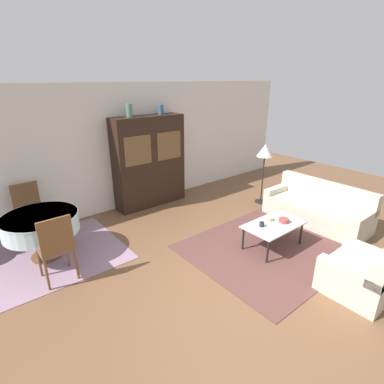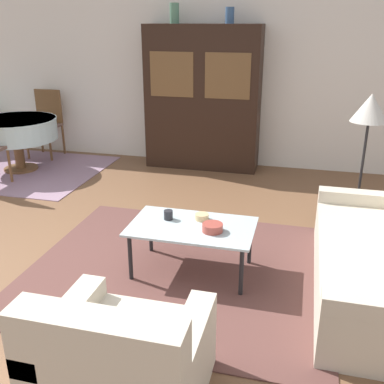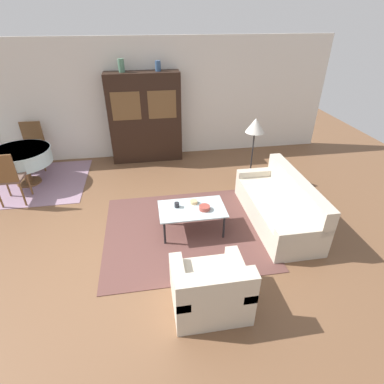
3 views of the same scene
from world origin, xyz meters
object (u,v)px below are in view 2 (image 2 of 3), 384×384
dining_chair_far (46,119)px  vase_tall (174,13)px  coffee_table (192,230)px  cup (168,215)px  couch (379,262)px  bowl_small (202,217)px  display_cabinet (203,99)px  vase_short (230,15)px  floor_lamp (369,115)px  bowl (212,228)px  armchair (121,363)px  dining_table (16,130)px

dining_chair_far → vase_tall: size_ratio=3.91×
coffee_table → cup: (-0.23, 0.08, 0.08)m
couch → bowl_small: 1.48m
display_cabinet → cup: (0.38, -2.92, -0.53)m
vase_tall → bowl_small: bearing=-69.5°
display_cabinet → vase_tall: 1.21m
couch → vase_short: 3.90m
coffee_table → floor_lamp: (1.47, 1.42, 0.78)m
bowl_small → floor_lamp: bearing=42.3°
floor_lamp → bowl_small: size_ratio=11.62×
coffee_table → display_cabinet: bearing=101.5°
bowl_small → vase_short: 3.31m
display_cabinet → bowl_small: (0.66, -2.85, -0.54)m
couch → bowl: bearing=94.6°
display_cabinet → cup: bearing=-82.7°
cup → vase_short: (-0.02, 2.92, 1.64)m
armchair → dining_chair_far: bearing=125.1°
dining_chair_far → bowl: size_ratio=6.03×
couch → vase_tall: size_ratio=7.60×
dining_chair_far → cup: bearing=135.5°
dining_chair_far → cup: size_ratio=12.65×
coffee_table → bowl: 0.21m
bowl → couch: bearing=4.6°
floor_lamp → vase_short: vase_short is taller
bowl → bowl_small: (-0.14, 0.20, -0.01)m
dining_table → floor_lamp: bearing=-8.8°
vase_short → dining_chair_far: bearing=-179.0°
dining_table → bowl_small: (3.21, -2.00, -0.13)m
vase_short → vase_tall: bearing=180.0°
couch → dining_table: (-4.67, 2.10, 0.32)m
dining_chair_far → cup: dining_chair_far is taller
dining_chair_far → floor_lamp: 4.90m
cup → bowl_small: 0.29m
bowl → display_cabinet: bearing=104.6°
armchair → cup: 1.61m
dining_chair_far → bowl_small: dining_chair_far is taller
coffee_table → floor_lamp: 2.19m
couch → display_cabinet: display_cabinet is taller
armchair → dining_table: bearing=130.6°
dining_table → bowl: dining_table is taller
armchair → vase_short: bearing=92.9°
vase_tall → cup: bearing=-75.0°
couch → bowl: size_ratio=11.69×
armchair → cup: (-0.21, 1.58, 0.20)m
couch → vase_tall: 4.31m
dining_table → floor_lamp: 4.71m
vase_tall → dining_table: bearing=-158.3°
coffee_table → dining_chair_far: 4.32m
bowl_small → dining_table: bearing=148.0°
cup → vase_short: size_ratio=0.39×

